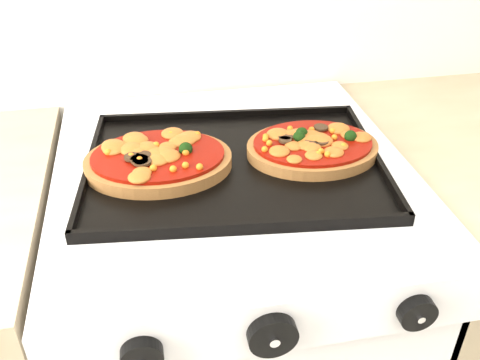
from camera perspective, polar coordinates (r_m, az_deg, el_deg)
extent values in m
cube|color=silver|center=(1.21, -0.67, -16.68)|extent=(0.60, 0.60, 0.91)
cube|color=silver|center=(0.71, 3.86, -14.89)|extent=(0.60, 0.02, 0.09)
cylinder|color=black|center=(0.68, -10.43, -17.96)|extent=(0.05, 0.02, 0.05)
cylinder|color=black|center=(0.69, 3.49, -16.22)|extent=(0.06, 0.02, 0.06)
cylinder|color=black|center=(0.75, 18.36, -13.31)|extent=(0.05, 0.02, 0.05)
cube|color=black|center=(0.88, -0.62, 1.86)|extent=(0.52, 0.41, 0.02)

